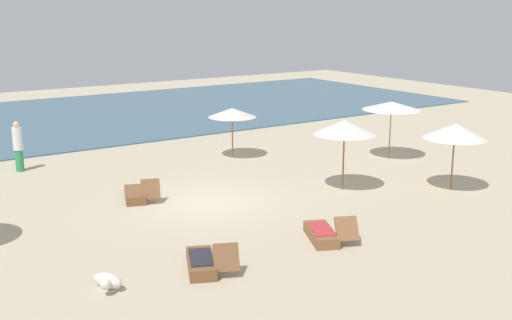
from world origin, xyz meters
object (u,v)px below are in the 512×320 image
at_px(umbrella_2, 455,131).
at_px(lounger_2, 203,262).
at_px(umbrella_4, 232,113).
at_px(lounger_0, 324,234).
at_px(umbrella_3, 391,106).
at_px(person_1, 18,146).
at_px(lounger_1, 137,194).
at_px(umbrella_1, 345,127).
at_px(dog, 107,281).

bearing_deg(umbrella_2, lounger_2, -173.55).
height_order(umbrella_4, lounger_0, umbrella_4).
height_order(umbrella_2, umbrella_3, umbrella_3).
distance_m(lounger_2, person_1, 11.53).
height_order(lounger_1, person_1, person_1).
distance_m(umbrella_3, umbrella_4, 6.21).
relative_size(umbrella_1, lounger_1, 1.33).
bearing_deg(lounger_2, person_1, 96.30).
distance_m(lounger_0, dog, 5.67).
distance_m(umbrella_1, lounger_1, 6.92).
distance_m(umbrella_1, person_1, 11.75).
bearing_deg(dog, umbrella_3, 20.78).
height_order(umbrella_2, person_1, umbrella_2).
distance_m(umbrella_4, lounger_0, 9.58).
bearing_deg(umbrella_3, lounger_0, -145.39).
height_order(umbrella_3, lounger_2, umbrella_3).
xyz_separation_m(umbrella_3, lounger_0, (-7.92, -5.47, -1.92)).
relative_size(umbrella_1, person_1, 1.26).
distance_m(umbrella_1, umbrella_2, 3.56).
bearing_deg(person_1, umbrella_4, -18.41).
relative_size(lounger_0, person_1, 0.96).
relative_size(umbrella_4, lounger_1, 1.15).
distance_m(lounger_0, person_1, 12.48).
distance_m(lounger_0, lounger_2, 3.47).
height_order(lounger_1, lounger_2, lounger_1).
xyz_separation_m(umbrella_2, lounger_1, (-9.02, 4.72, -1.78)).
bearing_deg(lounger_2, umbrella_2, 6.45).
relative_size(umbrella_2, umbrella_4, 1.11).
xyz_separation_m(umbrella_4, dog, (-8.49, -8.70, -1.61)).
distance_m(lounger_0, lounger_1, 6.47).
bearing_deg(lounger_2, lounger_0, -1.50).
xyz_separation_m(umbrella_2, lounger_0, (-6.43, -1.21, -1.78)).
relative_size(umbrella_2, lounger_1, 1.27).
bearing_deg(lounger_1, lounger_2, -98.59).
bearing_deg(umbrella_4, umbrella_2, -65.24).
bearing_deg(umbrella_1, dog, -162.50).
relative_size(umbrella_1, dog, 2.85).
xyz_separation_m(lounger_1, dog, (-3.07, -5.62, 0.03)).
bearing_deg(person_1, dog, -94.74).
xyz_separation_m(umbrella_4, person_1, (-7.56, 2.52, -0.88)).
relative_size(umbrella_3, lounger_0, 1.28).
bearing_deg(lounger_1, umbrella_2, -27.62).
relative_size(umbrella_2, dog, 2.71).
distance_m(umbrella_1, umbrella_3, 5.00).
bearing_deg(lounger_2, umbrella_4, 54.77).
bearing_deg(umbrella_4, lounger_2, -125.23).
bearing_deg(umbrella_1, lounger_2, -155.94).
height_order(lounger_2, person_1, person_1).
relative_size(umbrella_1, umbrella_2, 1.05).
relative_size(lounger_2, dog, 2.15).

